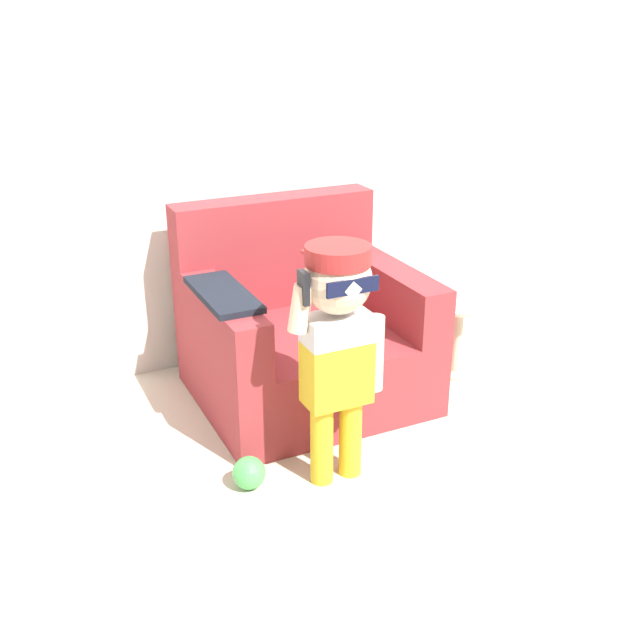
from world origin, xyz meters
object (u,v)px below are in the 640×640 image
(armchair, at_px, (301,334))
(toy_ball, at_px, (249,473))
(side_table, at_px, (457,330))
(person_child, at_px, (338,329))

(armchair, bearing_deg, toy_ball, -128.73)
(toy_ball, bearing_deg, side_table, 20.10)
(side_table, relative_size, toy_ball, 2.96)
(side_table, bearing_deg, armchair, 168.48)
(armchair, height_order, toy_ball, armchair)
(armchair, bearing_deg, side_table, -11.52)
(side_table, bearing_deg, person_child, -149.91)
(armchair, bearing_deg, person_child, -103.38)
(toy_ball, bearing_deg, armchair, 51.27)
(side_table, xyz_separation_m, toy_ball, (-1.42, -0.52, -0.19))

